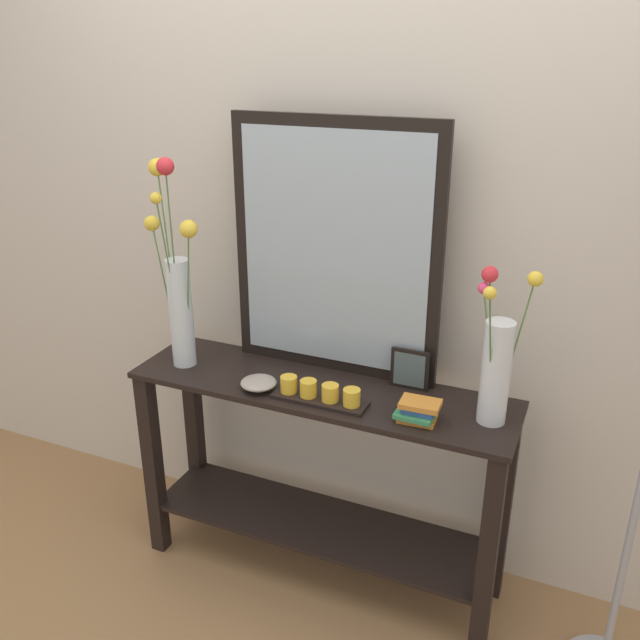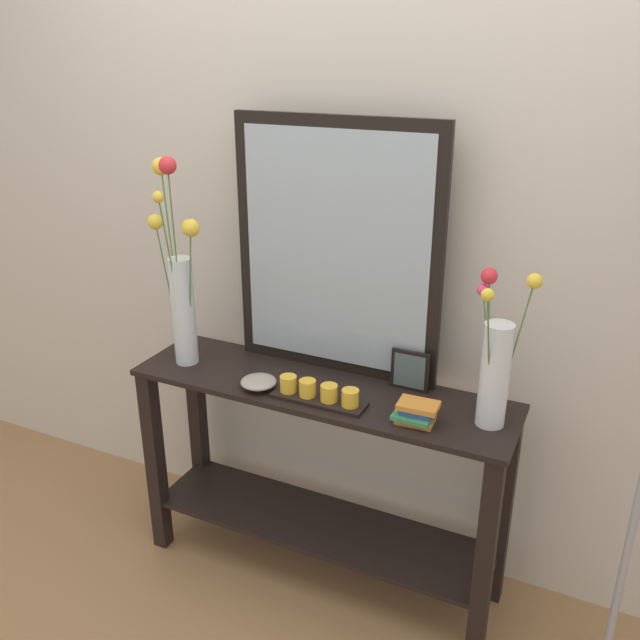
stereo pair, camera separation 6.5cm
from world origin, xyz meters
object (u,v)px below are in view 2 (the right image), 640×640
at_px(tall_vase_left, 180,286).
at_px(decorative_bowl, 259,382).
at_px(book_stack, 416,413).
at_px(mirror_leaning, 336,251).
at_px(vase_right, 495,366).
at_px(candle_tray, 319,394).
at_px(console_table, 320,463).
at_px(picture_frame_small, 410,371).

relative_size(tall_vase_left, decorative_bowl, 6.13).
relative_size(tall_vase_left, book_stack, 5.52).
relative_size(mirror_leaning, vase_right, 1.79).
height_order(candle_tray, decorative_bowl, candle_tray).
relative_size(decorative_bowl, book_stack, 0.90).
height_order(console_table, book_stack, book_stack).
distance_m(mirror_leaning, candle_tray, 0.48).
height_order(decorative_bowl, book_stack, book_stack).
distance_m(console_table, mirror_leaning, 0.76).
bearing_deg(book_stack, decorative_bowl, -178.41).
relative_size(tall_vase_left, picture_frame_small, 5.30).
distance_m(mirror_leaning, picture_frame_small, 0.47).
bearing_deg(console_table, mirror_leaning, 94.23).
xyz_separation_m(picture_frame_small, book_stack, (0.09, -0.19, -0.04)).
relative_size(candle_tray, book_stack, 2.34).
bearing_deg(mirror_leaning, decorative_bowl, -124.37).
height_order(picture_frame_small, book_stack, picture_frame_small).
height_order(mirror_leaning, decorative_bowl, mirror_leaning).
xyz_separation_m(console_table, vase_right, (0.57, 0.01, 0.51)).
xyz_separation_m(mirror_leaning, tall_vase_left, (-0.51, -0.18, -0.14)).
distance_m(vase_right, candle_tray, 0.57).
bearing_deg(decorative_bowl, picture_frame_small, 24.50).
bearing_deg(tall_vase_left, candle_tray, -5.92).
distance_m(console_table, tall_vase_left, 0.80).
distance_m(tall_vase_left, vase_right, 1.10).
bearing_deg(candle_tray, mirror_leaning, 101.91).
distance_m(tall_vase_left, candle_tray, 0.63).
distance_m(console_table, vase_right, 0.76).
bearing_deg(candle_tray, picture_frame_small, 40.50).
bearing_deg(vase_right, mirror_leaning, 166.32).
relative_size(console_table, book_stack, 9.82).
bearing_deg(picture_frame_small, vase_right, -19.43).
distance_m(vase_right, picture_frame_small, 0.33).
relative_size(tall_vase_left, candle_tray, 2.36).
distance_m(candle_tray, picture_frame_small, 0.32).
distance_m(vase_right, book_stack, 0.28).
xyz_separation_m(tall_vase_left, book_stack, (0.89, -0.05, -0.26)).
bearing_deg(vase_right, candle_tray, -169.19).
height_order(console_table, vase_right, vase_right).
xyz_separation_m(mirror_leaning, candle_tray, (0.05, -0.24, -0.41)).
xyz_separation_m(tall_vase_left, candle_tray, (0.56, -0.06, -0.27)).
bearing_deg(decorative_bowl, mirror_leaning, 55.63).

